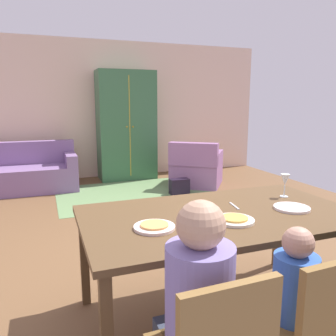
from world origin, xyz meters
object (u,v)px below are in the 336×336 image
object	(u,v)px
plate_near_woman	(292,208)
armoire	(126,126)
wine_glass	(285,181)
dining_chair_child	(314,328)
person_man	(195,326)
plate_near_man	(154,227)
couch	(22,173)
armchair	(196,168)
handbag	(179,186)
plate_near_child	(234,220)
dining_table	(220,222)
person_child	(288,318)

from	to	relation	value
plate_near_woman	armoire	bearing A→B (deg)	90.89
wine_glass	dining_chair_child	size ratio (longest dim) A/B	0.21
person_man	dining_chair_child	world-z (taller)	person_man
plate_near_man	person_man	distance (m)	0.64
couch	armchair	bearing A→B (deg)	-13.31
plate_near_woman	handbag	world-z (taller)	plate_near_woman
plate_near_man	plate_near_child	distance (m)	0.52
armoire	plate_near_woman	bearing A→B (deg)	-89.11
dining_table	armoire	bearing A→B (deg)	84.50
person_man	dining_table	bearing A→B (deg)	54.11
dining_table	dining_chair_child	distance (m)	0.91
person_man	couch	size ratio (longest dim) A/B	0.62
wine_glass	person_child	xyz separation A→B (m)	(-0.67, -0.90, -0.46)
wine_glass	dining_chair_child	bearing A→B (deg)	-122.12
plate_near_woman	person_child	size ratio (longest dim) A/B	0.27
plate_near_man	wine_glass	distance (m)	1.23
couch	handbag	xyz separation A→B (m)	(2.45, -1.16, -0.17)
couch	person_child	bearing A→B (deg)	-73.40
plate_near_woman	handbag	size ratio (longest dim) A/B	0.78
wine_glass	person_child	size ratio (longest dim) A/B	0.20
armoire	couch	bearing A→B (deg)	-170.17
plate_near_man	dining_chair_child	distance (m)	0.97
plate_near_child	dining_chair_child	world-z (taller)	dining_chair_child
plate_near_child	armoire	bearing A→B (deg)	84.71
dining_table	plate_near_child	world-z (taller)	plate_near_child
wine_glass	dining_chair_child	distance (m)	1.32
wine_glass	couch	distance (m)	4.65
person_man	person_child	xyz separation A→B (m)	(0.51, -0.01, -0.08)
plate_near_child	person_child	size ratio (longest dim) A/B	0.27
plate_near_woman	armoire	size ratio (longest dim) A/B	0.12
plate_near_man	armoire	size ratio (longest dim) A/B	0.12
plate_near_woman	dining_chair_child	xyz separation A→B (m)	(-0.51, -0.79, -0.28)
dining_table	person_man	bearing A→B (deg)	-125.89
couch	armchair	world-z (taller)	same
wine_glass	handbag	xyz separation A→B (m)	(0.29, 2.92, -0.76)
plate_near_woman	couch	xyz separation A→B (m)	(-2.00, 4.36, -0.47)
person_man	person_child	world-z (taller)	person_man
plate_near_man	plate_near_woman	bearing A→B (deg)	1.11
wine_glass	armoire	size ratio (longest dim) A/B	0.09
armchair	plate_near_woman	bearing A→B (deg)	-104.83
person_child	armoire	xyz separation A→B (m)	(0.44, 5.31, 0.62)
armchair	couch	bearing A→B (deg)	166.69
plate_near_woman	couch	size ratio (longest dim) A/B	0.14
person_child	plate_near_woman	bearing A→B (deg)	50.13
plate_near_man	plate_near_woman	size ratio (longest dim) A/B	1.00
person_man	armoire	bearing A→B (deg)	79.77
person_child	handbag	bearing A→B (deg)	75.80
dining_chair_child	person_child	size ratio (longest dim) A/B	0.94
armoire	armchair	bearing A→B (deg)	-44.87
plate_near_man	person_man	bearing A→B (deg)	-90.09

